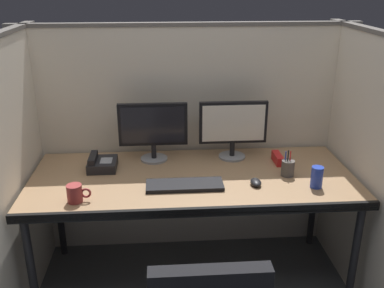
% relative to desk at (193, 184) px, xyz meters
% --- Properties ---
extents(cubicle_partition_rear, '(2.21, 0.06, 1.57)m').
position_rel_desk_xyz_m(cubicle_partition_rear, '(0.00, 0.46, 0.10)').
color(cubicle_partition_rear, beige).
rests_on(cubicle_partition_rear, ground).
extents(cubicle_partition_left, '(0.06, 1.41, 1.57)m').
position_rel_desk_xyz_m(cubicle_partition_left, '(-0.99, -0.09, 0.10)').
color(cubicle_partition_left, beige).
rests_on(cubicle_partition_left, ground).
extents(cubicle_partition_right, '(0.06, 1.41, 1.57)m').
position_rel_desk_xyz_m(cubicle_partition_right, '(0.99, -0.09, 0.10)').
color(cubicle_partition_right, beige).
rests_on(cubicle_partition_right, ground).
extents(desk, '(1.90, 0.80, 0.74)m').
position_rel_desk_xyz_m(desk, '(0.00, 0.00, 0.00)').
color(desk, '#997551').
rests_on(desk, ground).
extents(monitor_left, '(0.43, 0.17, 0.37)m').
position_rel_desk_xyz_m(monitor_left, '(-0.23, 0.26, 0.27)').
color(monitor_left, gray).
rests_on(monitor_left, desk).
extents(monitor_right, '(0.43, 0.17, 0.37)m').
position_rel_desk_xyz_m(monitor_right, '(0.28, 0.27, 0.27)').
color(monitor_right, gray).
rests_on(monitor_right, desk).
extents(keyboard_main, '(0.43, 0.15, 0.02)m').
position_rel_desk_xyz_m(keyboard_main, '(-0.06, -0.13, 0.06)').
color(keyboard_main, black).
rests_on(keyboard_main, desk).
extents(computer_mouse, '(0.06, 0.10, 0.04)m').
position_rel_desk_xyz_m(computer_mouse, '(0.35, -0.14, 0.07)').
color(computer_mouse, black).
rests_on(computer_mouse, desk).
extents(coffee_mug, '(0.13, 0.08, 0.09)m').
position_rel_desk_xyz_m(coffee_mug, '(-0.63, -0.26, 0.10)').
color(coffee_mug, '#993333').
rests_on(coffee_mug, desk).
extents(pen_cup, '(0.08, 0.08, 0.16)m').
position_rel_desk_xyz_m(pen_cup, '(0.56, -0.03, 0.10)').
color(pen_cup, '#4C4742').
rests_on(pen_cup, desk).
extents(soda_can, '(0.07, 0.07, 0.12)m').
position_rel_desk_xyz_m(soda_can, '(0.67, -0.19, 0.11)').
color(soda_can, '#263FB2').
rests_on(soda_can, desk).
extents(red_stapler, '(0.04, 0.15, 0.06)m').
position_rel_desk_xyz_m(red_stapler, '(0.55, 0.16, 0.08)').
color(red_stapler, red).
rests_on(red_stapler, desk).
extents(desk_phone, '(0.17, 0.19, 0.09)m').
position_rel_desk_xyz_m(desk_phone, '(-0.55, 0.15, 0.08)').
color(desk_phone, black).
rests_on(desk_phone, desk).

